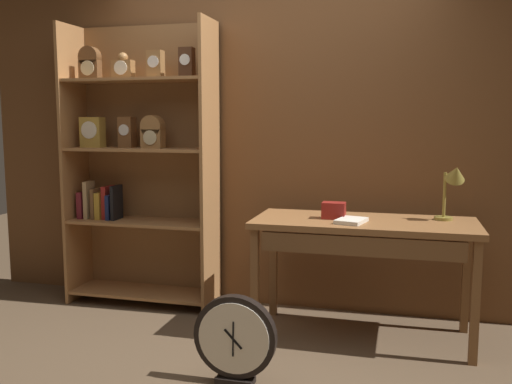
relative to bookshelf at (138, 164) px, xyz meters
name	(u,v)px	position (x,y,z in m)	size (l,w,h in m)	color
ground_plane	(213,379)	(1.01, -1.15, -1.11)	(10.00, 10.00, 0.00)	brown
back_wood_panel	(270,139)	(1.01, 0.21, 0.19)	(4.80, 0.05, 2.60)	brown
bookshelf	(138,164)	(0.00, 0.00, 0.00)	(1.17, 0.39, 2.18)	#9E6B3D
workbench	(364,234)	(1.77, -0.33, -0.40)	(1.44, 0.63, 0.79)	brown
desk_lamp	(453,181)	(2.32, -0.20, -0.05)	(0.19, 0.20, 0.39)	olive
toolbox_small	(334,211)	(1.57, -0.30, -0.26)	(0.15, 0.11, 0.11)	maroon
open_repair_manual	(351,221)	(1.70, -0.42, -0.30)	(0.16, 0.22, 0.03)	silver
round_clock_large	(235,339)	(1.15, -1.17, -0.85)	(0.46, 0.11, 0.50)	black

